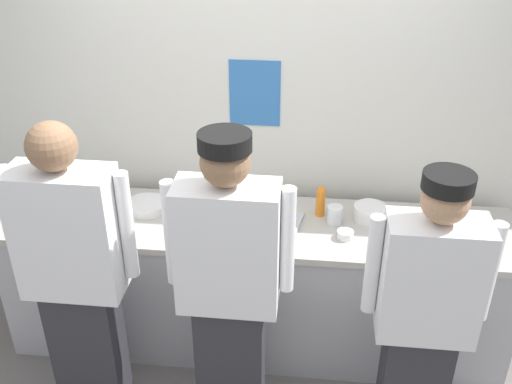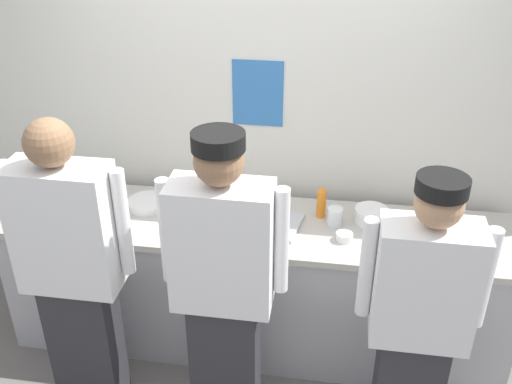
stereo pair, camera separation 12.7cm
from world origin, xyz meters
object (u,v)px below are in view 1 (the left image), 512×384
plate_stack_rear (146,206)px  squeeze_bottle_primary (321,201)px  ramekin_orange_sauce (75,197)px  ramekin_red_sauce (345,234)px  mixing_bowl_steel (68,211)px  chef_far_right (424,316)px  ramekin_green_sauce (459,239)px  chefs_knife (188,210)px  deli_cup (335,215)px  chef_near_left (76,275)px  chef_center (229,286)px  plate_stack_front (370,213)px  sheet_tray (258,221)px

plate_stack_rear → squeeze_bottle_primary: 1.04m
ramekin_orange_sauce → ramekin_red_sauce: (1.65, -0.24, 0.00)m
ramekin_orange_sauce → plate_stack_rear: bearing=-6.0°
mixing_bowl_steel → chef_far_right: bearing=-16.5°
ramekin_green_sauce → chefs_knife: bearing=173.8°
chef_far_right → ramekin_orange_sauce: 2.16m
ramekin_orange_sauce → mixing_bowl_steel: bearing=-77.2°
mixing_bowl_steel → chefs_knife: size_ratio=1.11×
deli_cup → ramekin_green_sauce: bearing=-11.1°
chefs_knife → chef_far_right: bearing=-30.5°
chef_near_left → plate_stack_rear: (0.16, 0.72, -0.01)m
chef_far_right → chef_center: bearing=177.8°
mixing_bowl_steel → ramekin_red_sauce: mixing_bowl_steel is taller
plate_stack_rear → ramekin_orange_sauce: size_ratio=2.73×
plate_stack_rear → squeeze_bottle_primary: size_ratio=1.22×
squeeze_bottle_primary → chef_near_left: bearing=-147.4°
chef_center → ramekin_orange_sauce: chef_center is taller
mixing_bowl_steel → squeeze_bottle_primary: size_ratio=1.50×
chef_far_right → chefs_knife: bearing=149.5°
plate_stack_front → ramekin_orange_sauce: (-1.80, 0.01, -0.02)m
chef_center → sheet_tray: size_ratio=3.60×
ramekin_orange_sauce → chefs_knife: 0.72m
chef_center → ramekin_red_sauce: size_ratio=18.81×
ramekin_red_sauce → chefs_knife: size_ratio=0.33×
chef_near_left → ramekin_orange_sauce: bearing=111.7°
plate_stack_front → sheet_tray: (-0.64, -0.12, -0.03)m
squeeze_bottle_primary → deli_cup: squeeze_bottle_primary is taller
plate_stack_rear → chef_far_right: bearing=-26.1°
chef_far_right → chefs_knife: 1.50m
chef_far_right → ramekin_green_sauce: bearing=66.1°
mixing_bowl_steel → squeeze_bottle_primary: 1.47m
sheet_tray → ramekin_red_sauce: (0.50, -0.10, 0.01)m
chef_far_right → chef_near_left: bearing=178.7°
deli_cup → chefs_knife: size_ratio=0.39×
plate_stack_front → chef_center: bearing=-133.7°
mixing_bowl_steel → sheet_tray: bearing=4.9°
squeeze_bottle_primary → ramekin_red_sauce: bearing=-58.8°
chef_center → chefs_knife: (-0.36, 0.72, -0.03)m
chef_center → ramekin_orange_sauce: bearing=144.4°
plate_stack_rear → ramekin_red_sauce: plate_stack_rear is taller
plate_stack_rear → deli_cup: bearing=-1.6°
chef_center → ramekin_red_sauce: bearing=43.0°
sheet_tray → plate_stack_front: bearing=10.3°
chef_far_right → plate_stack_rear: (-1.54, 0.76, 0.06)m
chef_near_left → chefs_knife: chef_near_left is taller
chef_near_left → chef_far_right: bearing=-1.3°
chef_center → plate_stack_front: size_ratio=8.86×
plate_stack_front → chef_far_right: bearing=-75.2°
chef_center → sheet_tray: chef_center is taller
ramekin_green_sauce → chefs_knife: (-1.55, 0.17, -0.02)m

